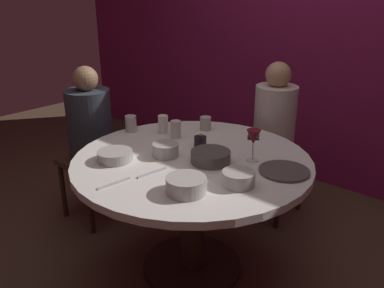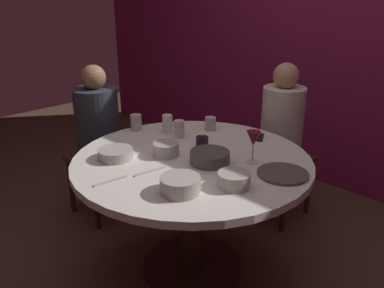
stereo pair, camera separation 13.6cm
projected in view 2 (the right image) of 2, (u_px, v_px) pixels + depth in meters
The scene contains 20 objects.
ground_plane at pixel (192, 267), 2.47m from camera, with size 8.00×8.00×0.00m, color #4C3828.
back_wall at pixel (344, 31), 3.12m from camera, with size 6.00×0.10×2.60m, color maroon.
dining_table at pixel (192, 183), 2.25m from camera, with size 1.32×1.32×0.74m.
seated_diner_left at pixel (98, 126), 2.83m from camera, with size 0.40×0.40×1.13m.
seated_diner_back at pixel (282, 126), 2.81m from camera, with size 0.40×0.40×1.15m.
candle_holder at pixel (202, 142), 2.34m from camera, with size 0.07×0.07×0.08m.
wine_glass at pixel (253, 140), 2.09m from camera, with size 0.08×0.08×0.18m.
dinner_plate at pixel (283, 174), 1.99m from camera, with size 0.26×0.26×0.01m, color #4C4742.
cell_phone at pixel (258, 137), 2.49m from camera, with size 0.07×0.14×0.01m, color black.
bowl_serving_large at pixel (180, 185), 1.81m from camera, with size 0.19×0.19×0.07m, color #B2ADA3.
bowl_salad_center at pixel (210, 157), 2.12m from camera, with size 0.21×0.21×0.06m, color #4C4742.
bowl_small_white at pixel (116, 154), 2.18m from camera, with size 0.19×0.19×0.06m, color #B2ADA3.
bowl_sauce_side at pixel (166, 149), 2.22m from camera, with size 0.15×0.15×0.07m, color #B2ADA3.
bowl_rice_portion at pixel (234, 180), 1.87m from camera, with size 0.16×0.16×0.07m, color #B2ADA3.
cup_near_candle at pixel (179, 129), 2.48m from camera, with size 0.06×0.06×0.11m, color beige.
cup_by_left_diner at pixel (136, 122), 2.61m from camera, with size 0.07×0.07×0.10m, color #B2ADA3.
cup_by_right_diner at pixel (210, 124), 2.61m from camera, with size 0.07×0.07×0.09m, color #B2ADA3.
cup_center_front at pixel (167, 124), 2.57m from camera, with size 0.06×0.06×0.12m, color silver.
fork_near_plate at pixel (111, 181), 1.92m from camera, with size 0.02×0.18×0.01m, color #B7B7BC.
knife_near_plate at pixel (150, 171), 2.02m from camera, with size 0.02×0.18×0.01m, color #B7B7BC.
Camera 2 is at (1.42, -1.44, 1.60)m, focal length 37.30 mm.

